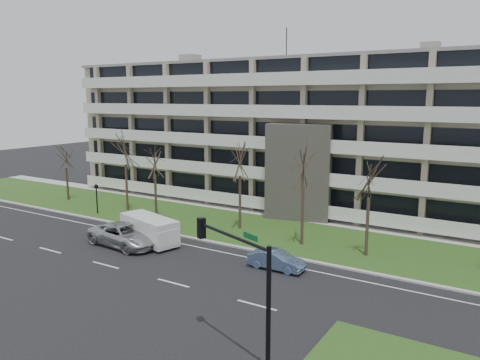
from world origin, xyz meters
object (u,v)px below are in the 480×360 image
Objects in this scene: blue_sedan at (276,260)px; traffic_signal at (242,280)px; pedestrian_signal at (97,195)px; silver_pickup at (125,235)px; white_van at (150,228)px.

traffic_signal reaches higher than blue_sedan.
blue_sedan is 1.28× the size of pedestrian_signal.
silver_pickup is 19.03m from traffic_signal.
blue_sedan is at bearing -11.58° from pedestrian_signal.
silver_pickup is 12.45m from blue_sedan.
white_van is (-11.04, -0.29, 0.64)m from blue_sedan.
blue_sedan is at bearing 131.51° from traffic_signal.
silver_pickup is 1.04× the size of traffic_signal.
pedestrian_signal reaches higher than white_van.
pedestrian_signal reaches higher than blue_sedan.
silver_pickup is at bearing 171.89° from traffic_signal.
white_van is at bearing -36.57° from silver_pickup.
white_van is at bearing -22.84° from pedestrian_signal.
pedestrian_signal is at bearing 78.38° from blue_sedan.
blue_sedan is 11.06m from white_van.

